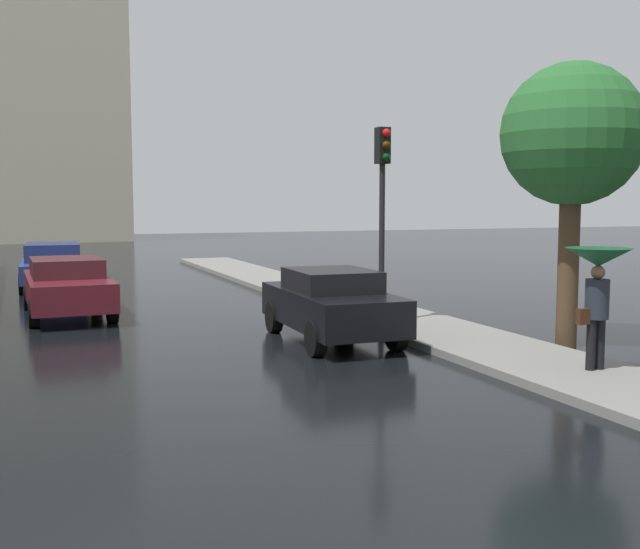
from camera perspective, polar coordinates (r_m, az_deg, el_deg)
name	(u,v)px	position (r m, az deg, el deg)	size (l,w,h in m)	color
car_maroon_near_kerb	(67,286)	(18.79, -18.50, -0.81)	(1.94, 4.51, 1.37)	maroon
car_black_far_ahead	(331,304)	(14.63, 0.85, -2.20)	(1.89, 3.99, 1.39)	black
car_blue_behind_camera	(53,265)	(24.96, -19.49, 0.69)	(2.03, 4.49, 1.40)	navy
pedestrian_with_umbrella_near	(598,273)	(12.17, 20.20, 0.08)	(0.99, 0.99, 1.86)	black
traffic_light	(383,188)	(15.93, 4.74, 6.55)	(0.26, 0.39, 4.09)	black
street_tree_near	(572,137)	(14.68, 18.47, 9.77)	(2.59, 2.59, 5.21)	#4C3823
distant_tower	(16,99)	(57.10, -21.90, 12.18)	(14.10, 11.29, 19.39)	beige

